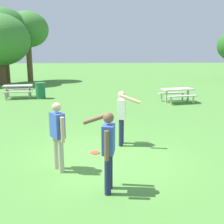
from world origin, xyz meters
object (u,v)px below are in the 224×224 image
(frisbee, at_px, (95,153))
(trash_can_further_along, at_px, (40,90))
(person_bystander, at_px, (58,132))
(picnic_table_near, at_px, (177,92))
(person_thrower, at_px, (122,114))
(tree_slender_mid, at_px, (27,30))
(tree_broad_center, at_px, (3,29))
(picnic_table_far, at_px, (18,89))
(person_catcher, at_px, (108,146))

(frisbee, height_order, trash_can_further_along, trash_can_further_along)
(person_bystander, relative_size, picnic_table_near, 0.84)
(person_thrower, distance_m, tree_slender_mid, 19.96)
(trash_can_further_along, bearing_deg, frisbee, -71.41)
(tree_broad_center, bearing_deg, person_thrower, -64.01)
(person_bystander, bearing_deg, tree_slender_mid, 103.77)
(frisbee, height_order, picnic_table_far, picnic_table_far)
(frisbee, bearing_deg, picnic_table_far, 115.11)
(tree_broad_center, bearing_deg, person_catcher, -68.71)
(picnic_table_near, bearing_deg, frisbee, -121.74)
(person_thrower, height_order, picnic_table_near, person_thrower)
(person_thrower, xyz_separation_m, person_catcher, (-0.58, -2.83, 0.00))
(trash_can_further_along, distance_m, tree_broad_center, 10.46)
(person_thrower, relative_size, trash_can_further_along, 1.71)
(trash_can_further_along, bearing_deg, tree_broad_center, 117.44)
(tree_slender_mid, bearing_deg, picnic_table_far, -82.23)
(person_bystander, xyz_separation_m, picnic_table_near, (5.49, 8.55, -0.38))
(picnic_table_far, height_order, tree_broad_center, tree_broad_center)
(person_bystander, relative_size, frisbee, 6.14)
(frisbee, relative_size, tree_slender_mid, 0.04)
(frisbee, relative_size, trash_can_further_along, 0.28)
(person_thrower, bearing_deg, trash_can_further_along, 114.53)
(person_catcher, bearing_deg, tree_slender_mid, 105.88)
(person_catcher, distance_m, picnic_table_far, 12.76)
(person_catcher, relative_size, picnic_table_near, 0.84)
(person_thrower, height_order, tree_slender_mid, tree_slender_mid)
(person_bystander, height_order, tree_broad_center, tree_broad_center)
(person_catcher, relative_size, tree_slender_mid, 0.26)
(person_catcher, relative_size, person_bystander, 1.00)
(person_catcher, bearing_deg, picnic_table_far, 111.95)
(frisbee, bearing_deg, tree_slender_mid, 106.92)
(person_bystander, height_order, trash_can_further_along, person_bystander)
(frisbee, distance_m, tree_broad_center, 19.92)
(picnic_table_near, xyz_separation_m, tree_broad_center, (-12.18, 10.37, 4.08))
(person_thrower, height_order, trash_can_further_along, person_thrower)
(person_bystander, distance_m, frisbee, 1.67)
(person_thrower, relative_size, person_bystander, 1.00)
(person_thrower, height_order, tree_broad_center, tree_broad_center)
(person_bystander, bearing_deg, picnic_table_far, 108.82)
(person_thrower, relative_size, picnic_table_near, 0.84)
(trash_can_further_along, distance_m, tree_slender_mid, 10.97)
(tree_broad_center, bearing_deg, person_bystander, -70.52)
(person_thrower, bearing_deg, person_catcher, -101.57)
(tree_slender_mid, bearing_deg, person_catcher, -74.12)
(person_bystander, distance_m, picnic_table_near, 10.17)
(tree_broad_center, bearing_deg, frisbee, -67.04)
(picnic_table_far, relative_size, tree_slender_mid, 0.30)
(person_thrower, bearing_deg, person_bystander, -134.17)
(person_thrower, xyz_separation_m, picnic_table_near, (3.80, 6.81, -0.40))
(tree_broad_center, relative_size, tree_slender_mid, 1.02)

